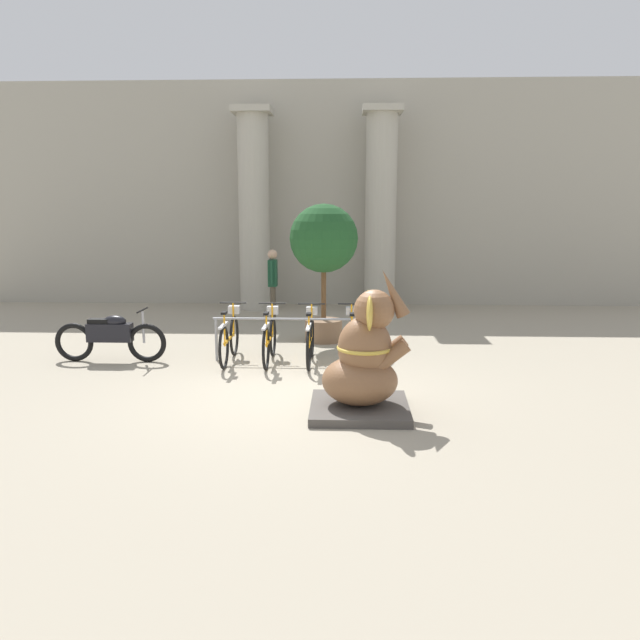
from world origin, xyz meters
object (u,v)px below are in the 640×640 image
Objects in this scene: elephant_statue at (364,364)px; person_pedestrian at (273,278)px; bicycle_0 at (229,338)px; bicycle_3 at (351,340)px; potted_tree at (324,247)px; bicycle_1 at (270,339)px; motorcycle at (111,336)px; bicycle_2 at (310,339)px.

person_pedestrian is at bearing 106.39° from elephant_statue.
bicycle_3 is at bearing -1.38° from bicycle_0.
potted_tree is (-0.55, 1.81, 1.48)m from bicycle_3.
motorcycle is at bearing -178.57° from bicycle_1.
potted_tree is at bearing 26.99° from motorcycle.
bicycle_1 is 1.42m from bicycle_3.
bicycle_1 is 0.62× the size of potted_tree.
bicycle_1 is at bearing -84.24° from person_pedestrian.
bicycle_2 is at bearing -74.66° from person_pedestrian.
motorcycle is 0.72× the size of potted_tree.
person_pedestrian is (0.30, 4.02, 0.60)m from bicycle_0.
person_pedestrian is at bearing 60.09° from motorcycle.
bicycle_3 is 2.40m from potted_tree.
bicycle_0 is 4.08m from person_pedestrian.
bicycle_0 is 0.87× the size of motorcycle.
elephant_statue is at bearing -86.97° from bicycle_3.
bicycle_3 is 0.62× the size of potted_tree.
bicycle_3 is 2.64m from elephant_statue.
bicycle_3 is (2.14, -0.05, 0.00)m from bicycle_0.
bicycle_0 is 0.71m from bicycle_1.
potted_tree is at bearing 47.93° from bicycle_0.
bicycle_0 is 1.00× the size of bicycle_1.
motorcycle is (-2.07, -0.10, 0.04)m from bicycle_0.
person_pedestrian reaches higher than bicycle_1.
elephant_statue is 1.14× the size of person_pedestrian.
potted_tree reaches higher than bicycle_0.
bicycle_2 is at bearing -2.43° from bicycle_1.
person_pedestrian is 2.75m from potted_tree.
bicycle_1 reaches higher than motorcycle.
bicycle_1 is 0.88× the size of elephant_statue.
bicycle_2 is 1.01× the size of person_pedestrian.
person_pedestrian is at bearing 105.34° from bicycle_2.
potted_tree is (0.17, 1.82, 1.48)m from bicycle_2.
bicycle_2 is (0.71, -0.03, 0.00)m from bicycle_1.
bicycle_1 is 1.01× the size of person_pedestrian.
elephant_statue is 0.98× the size of motorcycle.
bicycle_0 is 1.00× the size of bicycle_2.
motorcycle is (-4.21, -0.05, 0.04)m from bicycle_3.
elephant_statue is (2.27, -2.68, 0.24)m from bicycle_0.
bicycle_0 is at bearing 177.19° from bicycle_1.
bicycle_3 is at bearing -0.66° from bicycle_1.
bicycle_3 is at bearing 0.72° from motorcycle.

